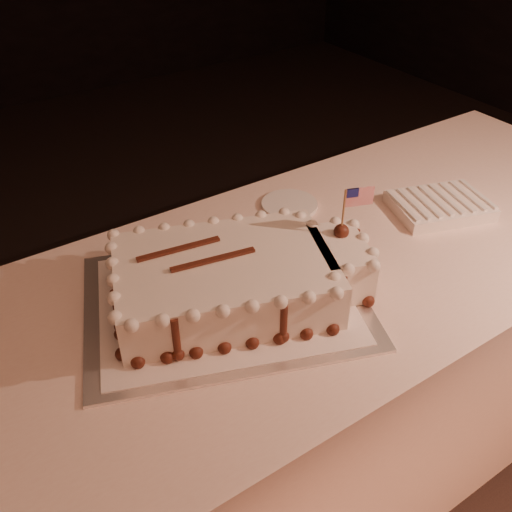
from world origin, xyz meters
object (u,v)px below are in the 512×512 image
banquet_table (268,390)px  cake_board (225,301)px  sheet_cake (239,278)px  napkin_stack (440,206)px  side_plate (289,205)px

banquet_table → cake_board: size_ratio=4.01×
banquet_table → sheet_cake: 0.45m
napkin_stack → side_plate: size_ratio=1.91×
napkin_stack → sheet_cake: bearing=-179.1°
banquet_table → side_plate: (0.23, 0.24, 0.38)m
banquet_table → cake_board: 0.40m
napkin_stack → side_plate: (-0.32, 0.24, -0.01)m
side_plate → sheet_cake: bearing=-141.8°
cake_board → side_plate: bearing=55.0°
napkin_stack → side_plate: napkin_stack is taller
banquet_table → side_plate: 0.50m
napkin_stack → side_plate: 0.40m
sheet_cake → napkin_stack: 0.64m
banquet_table → napkin_stack: size_ratio=8.23×
banquet_table → sheet_cake: sheet_cake is taller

